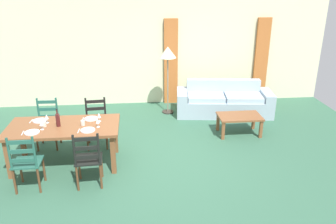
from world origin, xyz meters
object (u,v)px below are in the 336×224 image
Objects in this scene: dining_chair_far_right at (96,123)px; wine_glass_far_right at (99,116)px; dining_chair_near_right at (88,159)px; wine_bottle at (58,120)px; wine_glass_near_right at (98,121)px; coffee_table at (239,118)px; dining_table at (64,130)px; coffee_cup_secondary at (44,124)px; couch at (224,102)px; dining_chair_near_left at (26,162)px; standing_lamp at (168,56)px; dining_chair_far_left at (48,123)px; wine_glass_near_left at (41,123)px; wine_glass_far_left at (47,117)px; coffee_cup_primary at (83,123)px.

wine_glass_far_right is at bearing -77.63° from dining_chair_far_right.
wine_bottle reaches higher than dining_chair_near_right.
wine_glass_near_right is 1.00× the size of wine_glass_far_right.
dining_table is at bearing -164.47° from coffee_table.
dining_chair_near_right is 10.67× the size of coffee_cup_secondary.
wine_bottle is at bearing -126.98° from dining_chair_far_right.
dining_chair_near_right is 4.11m from couch.
dining_chair_near_left is at bearing -156.33° from coffee_table.
standing_lamp reaches higher than dining_chair_near_right.
coffee_table is (3.87, 1.70, -0.12)m from dining_chair_near_left.
dining_chair_far_left is 0.97m from wine_bottle.
coffee_cup_secondary is 0.04× the size of couch.
dining_chair_near_right is at bearing 0.70° from dining_chair_near_left.
wine_glass_near_left is (-0.79, -0.85, 0.38)m from dining_chair_far_right.
wine_bottle reaches higher than wine_glass_far_left.
dining_chair_far_right is 5.96× the size of wine_glass_far_right.
coffee_cup_secondary is at bearing -178.78° from dining_table.
wine_glass_near_left is 4.41m from couch.
couch is 1.77m from standing_lamp.
wine_glass_far_left is at bearing 86.03° from coffee_cup_secondary.
coffee_cup_secondary is at bearing -171.46° from wine_glass_far_right.
coffee_cup_secondary is at bearing 178.11° from wine_bottle.
couch is at bearing 28.64° from wine_glass_far_left.
coffee_table is at bearing 12.16° from wine_glass_far_left.
wine_glass_near_right is at bearing -39.90° from dining_chair_far_left.
couch is at bearing 37.16° from dining_chair_near_left.
dining_chair_far_right is at bearing -133.64° from standing_lamp.
standing_lamp reaches higher than couch.
dining_chair_far_right is at bearing 42.53° from coffee_cup_secondary.
wine_glass_near_right is 0.92m from coffee_cup_secondary.
coffee_cup_secondary is at bearing -78.65° from dining_chair_far_left.
dining_chair_far_right is at bearing -3.80° from dining_chair_far_left.
dining_chair_far_right is at bearing -153.54° from couch.
wine_glass_near_right and wine_glass_far_left have the same top height.
wine_glass_far_right is 0.10× the size of standing_lamp.
dining_chair_near_left is at bearing -100.48° from coffee_cup_secondary.
wine_bottle is at bearing 62.91° from dining_chair_near_left.
dining_table is 0.89m from dining_chair_near_left.
wine_glass_near_left is at bearing 143.39° from dining_chair_near_right.
coffee_cup_primary is at bearing -14.57° from wine_glass_far_left.
wine_glass_near_right is 0.07× the size of couch.
dining_chair_near_right is at bearing -36.61° from wine_glass_near_left.
dining_chair_near_left reaches higher than dining_table.
coffee_cup_primary reaches higher than dining_table.
couch is at bearing 39.33° from wine_glass_near_right.
wine_bottle reaches higher than wine_glass_near_left.
coffee_table is at bearing 16.16° from wine_glass_near_left.
dining_chair_near_right is at bearing -78.14° from coffee_cup_primary.
wine_glass_near_right reaches higher than coffee_cup_secondary.
dining_chair_far_left is 0.75m from wine_glass_far_left.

